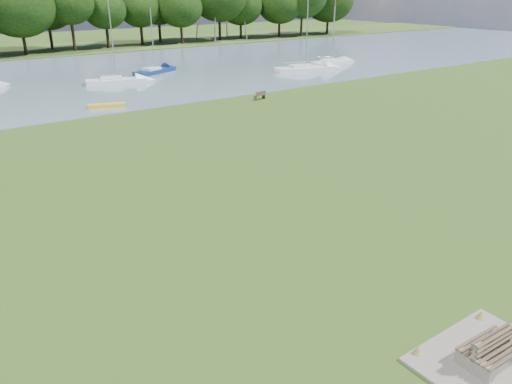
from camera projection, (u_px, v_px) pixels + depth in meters
ground at (232, 205)px, 25.18m from camera, size 220.00×220.00×0.00m
river at (33, 83)px, 56.86m from camera, size 220.00×40.00×0.10m
concrete_pad at (489, 362)px, 14.60m from camera, size 4.20×3.20×0.10m
bench_pair at (492, 349)px, 14.42m from camera, size 1.98×1.21×1.04m
riverbank_bench at (260, 95)px, 48.18m from camera, size 1.40×0.65×0.83m
kayak at (107, 106)px, 45.01m from camera, size 3.31×1.76×0.32m
sailboat_0 at (154, 70)px, 62.41m from camera, size 6.41×4.14×7.76m
sailboat_3 at (332, 61)px, 69.62m from camera, size 6.42×2.23×8.38m
sailboat_4 at (331, 62)px, 69.08m from camera, size 5.93×2.28×7.50m
sailboat_5 at (305, 67)px, 63.76m from camera, size 8.22×4.35×11.01m
sailboat_7 at (116, 79)px, 55.87m from camera, size 6.86×3.64×9.49m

